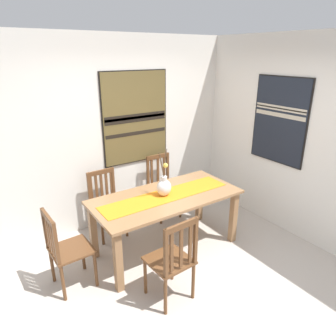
{
  "coord_description": "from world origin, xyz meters",
  "views": [
    {
      "loc": [
        -1.82,
        -2.18,
        2.45
      ],
      "look_at": [
        0.19,
        0.82,
        1.09
      ],
      "focal_mm": 32.95,
      "sensor_mm": 36.0,
      "label": 1
    }
  ],
  "objects_px": {
    "chair_0": "(173,260)",
    "chair_2": "(65,248)",
    "centerpiece_vase": "(164,186)",
    "chair_1": "(106,202)",
    "chair_3": "(162,186)",
    "painting_on_back_wall": "(135,118)",
    "painting_on_side_wall": "(280,121)",
    "dining_table": "(166,204)"
  },
  "relations": [
    {
      "from": "painting_on_back_wall",
      "to": "painting_on_side_wall",
      "type": "relative_size",
      "value": 1.13
    },
    {
      "from": "painting_on_back_wall",
      "to": "chair_1",
      "type": "bearing_deg",
      "value": -156.62
    },
    {
      "from": "chair_1",
      "to": "painting_on_back_wall",
      "type": "relative_size",
      "value": 0.69
    },
    {
      "from": "chair_1",
      "to": "chair_2",
      "type": "distance_m",
      "value": 1.12
    },
    {
      "from": "centerpiece_vase",
      "to": "painting_on_side_wall",
      "type": "bearing_deg",
      "value": -9.7
    },
    {
      "from": "chair_1",
      "to": "chair_0",
      "type": "bearing_deg",
      "value": -88.67
    },
    {
      "from": "chair_0",
      "to": "chair_2",
      "type": "height_order",
      "value": "chair_0"
    },
    {
      "from": "chair_3",
      "to": "painting_on_back_wall",
      "type": "xyz_separation_m",
      "value": [
        -0.29,
        0.27,
        1.06
      ]
    },
    {
      "from": "dining_table",
      "to": "painting_on_side_wall",
      "type": "relative_size",
      "value": 1.57
    },
    {
      "from": "centerpiece_vase",
      "to": "chair_0",
      "type": "distance_m",
      "value": 0.99
    },
    {
      "from": "dining_table",
      "to": "centerpiece_vase",
      "type": "height_order",
      "value": "centerpiece_vase"
    },
    {
      "from": "painting_on_side_wall",
      "to": "centerpiece_vase",
      "type": "bearing_deg",
      "value": 170.3
    },
    {
      "from": "chair_0",
      "to": "chair_3",
      "type": "height_order",
      "value": "chair_0"
    },
    {
      "from": "chair_1",
      "to": "painting_on_side_wall",
      "type": "bearing_deg",
      "value": -26.1
    },
    {
      "from": "painting_on_side_wall",
      "to": "chair_3",
      "type": "bearing_deg",
      "value": 138.74
    },
    {
      "from": "centerpiece_vase",
      "to": "painting_on_back_wall",
      "type": "xyz_separation_m",
      "value": [
        0.2,
        1.06,
        0.65
      ]
    },
    {
      "from": "chair_1",
      "to": "painting_on_back_wall",
      "type": "xyz_separation_m",
      "value": [
        0.66,
        0.29,
        1.06
      ]
    },
    {
      "from": "painting_on_side_wall",
      "to": "dining_table",
      "type": "bearing_deg",
      "value": 170.69
    },
    {
      "from": "dining_table",
      "to": "painting_on_side_wall",
      "type": "bearing_deg",
      "value": -9.31
    },
    {
      "from": "chair_0",
      "to": "painting_on_back_wall",
      "type": "xyz_separation_m",
      "value": [
        0.63,
        1.86,
        1.05
      ]
    },
    {
      "from": "painting_on_back_wall",
      "to": "painting_on_side_wall",
      "type": "bearing_deg",
      "value": -41.75
    },
    {
      "from": "chair_1",
      "to": "chair_3",
      "type": "distance_m",
      "value": 0.95
    },
    {
      "from": "dining_table",
      "to": "chair_1",
      "type": "distance_m",
      "value": 0.94
    },
    {
      "from": "centerpiece_vase",
      "to": "chair_1",
      "type": "xyz_separation_m",
      "value": [
        -0.46,
        0.77,
        -0.41
      ]
    },
    {
      "from": "centerpiece_vase",
      "to": "chair_2",
      "type": "distance_m",
      "value": 1.33
    },
    {
      "from": "centerpiece_vase",
      "to": "painting_on_back_wall",
      "type": "bearing_deg",
      "value": 79.39
    },
    {
      "from": "painting_on_back_wall",
      "to": "chair_0",
      "type": "bearing_deg",
      "value": -108.57
    },
    {
      "from": "chair_3",
      "to": "chair_1",
      "type": "bearing_deg",
      "value": -179.24
    },
    {
      "from": "dining_table",
      "to": "chair_2",
      "type": "xyz_separation_m",
      "value": [
        -1.29,
        0.01,
        -0.16
      ]
    },
    {
      "from": "centerpiece_vase",
      "to": "painting_on_back_wall",
      "type": "height_order",
      "value": "painting_on_back_wall"
    },
    {
      "from": "chair_3",
      "to": "dining_table",
      "type": "bearing_deg",
      "value": -120.12
    },
    {
      "from": "chair_0",
      "to": "painting_on_back_wall",
      "type": "bearing_deg",
      "value": 71.43
    },
    {
      "from": "painting_on_back_wall",
      "to": "painting_on_side_wall",
      "type": "height_order",
      "value": "painting_on_back_wall"
    },
    {
      "from": "centerpiece_vase",
      "to": "chair_1",
      "type": "distance_m",
      "value": 0.99
    },
    {
      "from": "dining_table",
      "to": "chair_2",
      "type": "bearing_deg",
      "value": 179.54
    },
    {
      "from": "chair_0",
      "to": "painting_on_back_wall",
      "type": "height_order",
      "value": "painting_on_back_wall"
    },
    {
      "from": "chair_0",
      "to": "chair_3",
      "type": "xyz_separation_m",
      "value": [
        0.91,
        1.59,
        -0.0
      ]
    },
    {
      "from": "centerpiece_vase",
      "to": "chair_1",
      "type": "height_order",
      "value": "centerpiece_vase"
    },
    {
      "from": "centerpiece_vase",
      "to": "painting_on_side_wall",
      "type": "height_order",
      "value": "painting_on_side_wall"
    },
    {
      "from": "chair_0",
      "to": "painting_on_side_wall",
      "type": "xyz_separation_m",
      "value": [
        2.14,
        0.51,
        1.07
      ]
    },
    {
      "from": "centerpiece_vase",
      "to": "chair_2",
      "type": "xyz_separation_m",
      "value": [
        -1.27,
        -0.0,
        -0.4
      ]
    },
    {
      "from": "centerpiece_vase",
      "to": "chair_3",
      "type": "distance_m",
      "value": 1.01
    }
  ]
}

